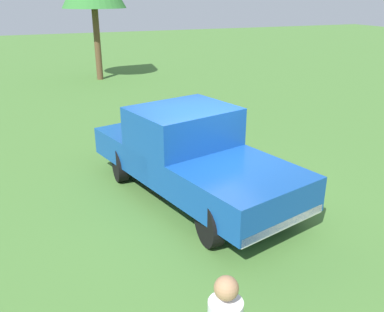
% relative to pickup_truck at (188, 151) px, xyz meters
% --- Properties ---
extents(ground_plane, '(80.00, 80.00, 0.00)m').
position_rel_pickup_truck_xyz_m(ground_plane, '(-0.27, -0.27, -0.96)').
color(ground_plane, '#477533').
extents(pickup_truck, '(5.35, 3.19, 1.84)m').
position_rel_pickup_truck_xyz_m(pickup_truck, '(0.00, 0.00, 0.00)').
color(pickup_truck, black).
rests_on(pickup_truck, ground_plane).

